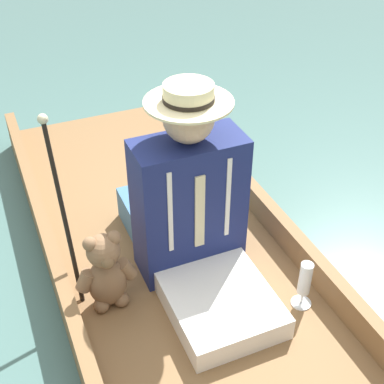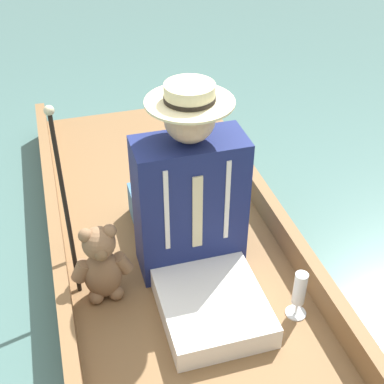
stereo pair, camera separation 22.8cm
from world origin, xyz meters
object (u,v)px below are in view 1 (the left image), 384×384
Objects in this scene: seated_person at (195,215)px; wine_glass at (305,281)px; walking_cane at (60,196)px; teddy_bear at (106,273)px.

wine_glass is (-0.35, 0.36, -0.20)m from seated_person.
seated_person reaches higher than walking_cane.
walking_cane is at bearing -9.00° from seated_person.
wine_glass is at bearing 145.43° from seated_person.
seated_person is at bearing 159.50° from walking_cane.
walking_cane is (0.88, -0.56, 0.32)m from wine_glass.
seated_person reaches higher than teddy_bear.
teddy_bear is (0.42, 0.03, -0.16)m from seated_person.
seated_person is 2.36× the size of teddy_bear.
seated_person is 0.45m from teddy_bear.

